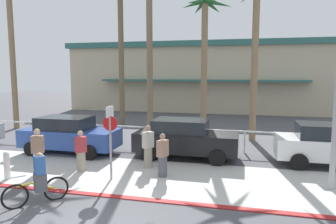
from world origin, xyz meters
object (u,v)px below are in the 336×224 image
pedestrian_1 (148,149)px  pedestrian_3 (81,153)px  palm_tree_3 (205,38)px  car_blue_1 (69,135)px  bollard_1 (7,165)px  pedestrian_2 (38,154)px  stop_sign_bike_lane (110,132)px  palm_tree_0 (10,17)px  pedestrian_0 (163,157)px  palm_tree_2 (149,15)px  car_black_2 (185,138)px  car_white_3 (333,145)px  palm_tree_1 (121,19)px  cyclist_yellow_0 (38,180)px  palm_tree_4 (255,28)px

pedestrian_1 → pedestrian_3: size_ratio=1.08×
palm_tree_3 → pedestrian_3: 9.84m
car_blue_1 → bollard_1: bearing=-92.7°
pedestrian_1 → pedestrian_2: pedestrian_2 is taller
stop_sign_bike_lane → palm_tree_0: bearing=142.3°
pedestrian_0 → pedestrian_2: bearing=-169.8°
palm_tree_2 → pedestrian_2: bearing=-101.8°
car_black_2 → pedestrian_2: (-4.76, -3.50, -0.08)m
palm_tree_0 → car_white_3: size_ratio=2.20×
palm_tree_1 → car_black_2: (5.66, -6.91, -6.32)m
cyclist_yellow_0 → pedestrian_3: (-0.30, 2.92, 0.02)m
palm_tree_0 → pedestrian_2: palm_tree_0 is taller
pedestrian_3 → palm_tree_3: bearing=64.9°
car_blue_1 → car_black_2: (5.32, 0.44, 0.00)m
car_blue_1 → pedestrian_1: 4.41m
palm_tree_0 → palm_tree_1: size_ratio=1.01×
cyclist_yellow_0 → palm_tree_2: bearing=89.4°
bollard_1 → pedestrian_3: pedestrian_3 is taller
pedestrian_1 → pedestrian_2: bearing=-154.9°
palm_tree_1 → pedestrian_2: size_ratio=5.66×
bollard_1 → palm_tree_3: (5.68, 9.13, 5.10)m
palm_tree_1 → stop_sign_bike_lane: bearing=-70.3°
bollard_1 → palm_tree_1: 12.96m
bollard_1 → palm_tree_3: bearing=58.1°
pedestrian_2 → car_white_3: bearing=19.0°
palm_tree_0 → pedestrian_3: size_ratio=6.22×
car_blue_1 → car_white_3: (11.21, 0.60, 0.00)m
palm_tree_3 → pedestrian_3: palm_tree_3 is taller
palm_tree_2 → car_blue_1: 8.40m
palm_tree_2 → cyclist_yellow_0: (-0.11, -10.51, -6.33)m
car_white_3 → pedestrian_3: 9.78m
palm_tree_2 → car_blue_1: bearing=-113.6°
pedestrian_0 → pedestrian_3: pedestrian_0 is taller
palm_tree_1 → car_white_3: 14.79m
pedestrian_0 → pedestrian_1: pedestrian_1 is taller
bollard_1 → pedestrian_2: bearing=43.4°
palm_tree_3 → bollard_1: bearing=-121.9°
stop_sign_bike_lane → pedestrian_3: 1.84m
palm_tree_1 → car_white_3: (11.54, -6.75, -6.32)m
palm_tree_2 → car_white_3: 11.78m
pedestrian_1 → palm_tree_4: bearing=57.1°
palm_tree_0 → cyclist_yellow_0: size_ratio=6.47×
pedestrian_3 → car_white_3: bearing=17.6°
palm_tree_2 → car_blue_1: palm_tree_2 is taller
stop_sign_bike_lane → palm_tree_3: size_ratio=0.33×
palm_tree_3 → car_blue_1: palm_tree_3 is taller
palm_tree_4 → pedestrian_3: bearing=-131.3°
palm_tree_2 → car_black_2: size_ratio=2.18×
palm_tree_1 → pedestrian_2: 12.25m
palm_tree_1 → cyclist_yellow_0: size_ratio=6.41×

